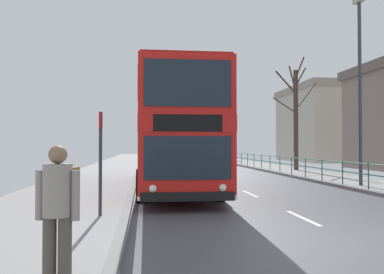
% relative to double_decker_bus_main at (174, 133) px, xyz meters
% --- Properties ---
extents(ground, '(15.80, 140.00, 0.20)m').
position_rel_double_decker_bus_main_xyz_m(ground, '(1.96, -8.77, -2.22)').
color(ground, '#4A4A4F').
extents(double_decker_bus_main, '(2.86, 10.77, 4.30)m').
position_rel_double_decker_bus_main_xyz_m(double_decker_bus_main, '(0.00, 0.00, 0.00)').
color(double_decker_bus_main, red).
rests_on(double_decker_bus_main, ground).
extents(pedestrian_railing_far_kerb, '(0.05, 34.54, 0.99)m').
position_rel_double_decker_bus_main_xyz_m(pedestrian_railing_far_kerb, '(7.13, 7.88, -1.45)').
color(pedestrian_railing_far_kerb, '#236B4C').
rests_on(pedestrian_railing_far_kerb, ground).
extents(pedestrian_with_backpack, '(0.55, 0.57, 1.64)m').
position_rel_double_decker_bus_main_xyz_m(pedestrian_with_backpack, '(-2.18, -10.52, -1.17)').
color(pedestrian_with_backpack, '#4C473D').
rests_on(pedestrian_with_backpack, ground).
extents(bus_stop_sign_near, '(0.08, 0.44, 2.42)m').
position_rel_double_decker_bus_main_xyz_m(bus_stop_sign_near, '(-2.19, -6.08, -0.61)').
color(bus_stop_sign_near, '#2D2D33').
rests_on(bus_stop_sign_near, ground).
extents(street_lamp_far_side, '(0.28, 0.60, 7.76)m').
position_rel_double_decker_bus_main_xyz_m(street_lamp_far_side, '(7.64, -0.32, 2.38)').
color(street_lamp_far_side, '#38383D').
rests_on(street_lamp_far_side, ground).
extents(bare_tree_far_00, '(2.49, 2.00, 7.52)m').
position_rel_double_decker_bus_main_xyz_m(bare_tree_far_00, '(8.96, 9.89, 1.62)').
color(bare_tree_far_00, '#423328').
rests_on(bare_tree_far_00, ground).
extents(bare_tree_far_01, '(1.64, 2.81, 6.30)m').
position_rel_double_decker_bus_main_xyz_m(bare_tree_far_01, '(8.65, 29.83, 1.05)').
color(bare_tree_far_01, brown).
rests_on(bare_tree_far_01, ground).
extents(background_building_01, '(8.79, 11.73, 8.47)m').
position_rel_double_decker_bus_main_xyz_m(background_building_01, '(19.62, 26.76, 2.01)').
color(background_building_01, '#B2A899').
rests_on(background_building_01, ground).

